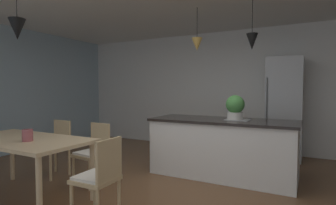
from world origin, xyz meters
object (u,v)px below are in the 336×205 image
object	(u,v)px
chair_far_right	(94,151)
potted_plant_on_island	(235,107)
refrigerator	(284,108)
dining_table	(22,144)
chair_kitchen_end	(99,176)
kitchen_island	(222,147)
chair_far_left	(56,146)
vase_on_dining_table	(28,135)

from	to	relation	value
chair_far_right	potted_plant_on_island	bearing A→B (deg)	34.97
refrigerator	dining_table	bearing A→B (deg)	-126.56
chair_kitchen_end	potted_plant_on_island	bearing A→B (deg)	66.43
chair_far_right	kitchen_island	world-z (taller)	kitchen_island
dining_table	chair_far_left	distance (m)	0.94
dining_table	refrigerator	world-z (taller)	refrigerator
chair_far_left	vase_on_dining_table	xyz separation A→B (m)	(0.62, -0.90, 0.35)
chair_kitchen_end	potted_plant_on_island	xyz separation A→B (m)	(0.89, 2.04, 0.62)
chair_far_left	refrigerator	distance (m)	4.25
potted_plant_on_island	vase_on_dining_table	size ratio (longest dim) A/B	2.72
potted_plant_on_island	vase_on_dining_table	bearing A→B (deg)	-132.24
dining_table	kitchen_island	world-z (taller)	kitchen_island
chair_far_left	refrigerator	size ratio (longest dim) A/B	0.44
chair_far_left	vase_on_dining_table	size ratio (longest dim) A/B	6.18
refrigerator	kitchen_island	bearing A→B (deg)	-115.20
kitchen_island	chair_far_right	bearing A→B (deg)	-141.73
kitchen_island	refrigerator	world-z (taller)	refrigerator
chair_kitchen_end	kitchen_island	xyz separation A→B (m)	(0.69, 2.04, -0.01)
dining_table	chair_kitchen_end	distance (m)	1.28
chair_far_right	potted_plant_on_island	distance (m)	2.22
chair_kitchen_end	chair_far_right	distance (m)	1.18
chair_kitchen_end	chair_far_left	size ratio (longest dim) A/B	1.00
chair_far_left	refrigerator	world-z (taller)	refrigerator
dining_table	chair_far_right	distance (m)	0.94
chair_far_right	kitchen_island	size ratio (longest dim) A/B	0.39
chair_kitchen_end	chair_far_left	bearing A→B (deg)	153.79
dining_table	kitchen_island	bearing A→B (deg)	46.24
chair_far_right	vase_on_dining_table	bearing A→B (deg)	-101.32
chair_far_left	refrigerator	bearing A→B (deg)	42.40
potted_plant_on_island	vase_on_dining_table	world-z (taller)	potted_plant_on_island
dining_table	kitchen_island	distance (m)	2.83
refrigerator	vase_on_dining_table	distance (m)	4.50
chair_kitchen_end	vase_on_dining_table	distance (m)	1.10
chair_far_left	vase_on_dining_table	world-z (taller)	vase_on_dining_table
chair_far_right	chair_far_left	size ratio (longest dim) A/B	1.00
chair_far_left	kitchen_island	size ratio (longest dim) A/B	0.39
chair_far_right	chair_far_left	world-z (taller)	same
chair_kitchen_end	refrigerator	world-z (taller)	refrigerator
refrigerator	potted_plant_on_island	xyz separation A→B (m)	(-0.57, -1.63, 0.10)
chair_kitchen_end	chair_far_right	size ratio (longest dim) A/B	1.00
chair_far_right	refrigerator	xyz separation A→B (m)	(2.31, 2.85, 0.52)
vase_on_dining_table	chair_far_right	bearing A→B (deg)	78.68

